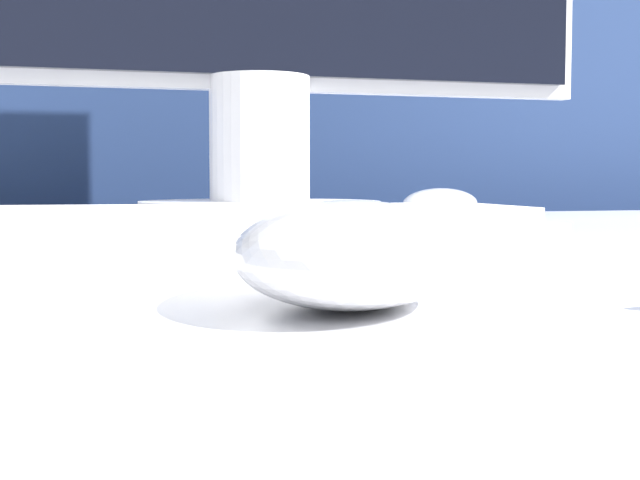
% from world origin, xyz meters
% --- Properties ---
extents(partition_panel, '(5.00, 0.03, 1.17)m').
position_xyz_m(partition_panel, '(0.00, 0.63, 0.59)').
color(partition_panel, navy).
rests_on(partition_panel, ground_plane).
extents(computer_mouse_near, '(0.11, 0.13, 0.03)m').
position_xyz_m(computer_mouse_near, '(0.04, -0.19, 0.74)').
color(computer_mouse_near, white).
rests_on(computer_mouse_near, desk).
extents(keyboard, '(0.37, 0.15, 0.02)m').
position_xyz_m(keyboard, '(0.02, 0.02, 0.74)').
color(keyboard, silver).
rests_on(keyboard, desk).
extents(computer_mouse_far, '(0.12, 0.13, 0.03)m').
position_xyz_m(computer_mouse_far, '(0.30, 0.34, 0.74)').
color(computer_mouse_far, white).
rests_on(computer_mouse_far, desk).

